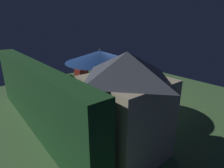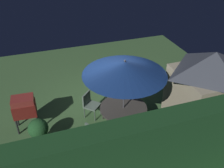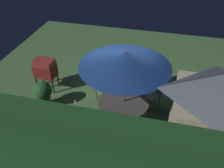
{
  "view_description": "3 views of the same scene",
  "coord_description": "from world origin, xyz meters",
  "px_view_note": "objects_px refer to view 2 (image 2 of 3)",
  "views": [
    {
      "loc": [
        -5.71,
        5.08,
        3.38
      ],
      "look_at": [
        -0.54,
        0.85,
        1.11
      ],
      "focal_mm": 29.91,
      "sensor_mm": 36.0,
      "label": 1
    },
    {
      "loc": [
        1.99,
        6.93,
        5.59
      ],
      "look_at": [
        -0.27,
        0.32,
        1.09
      ],
      "focal_mm": 39.47,
      "sensor_mm": 36.0,
      "label": 2
    },
    {
      "loc": [
        -1.28,
        6.46,
        5.37
      ],
      "look_at": [
        0.09,
        0.93,
        1.08
      ],
      "focal_mm": 38.11,
      "sensor_mm": 36.0,
      "label": 3
    }
  ],
  "objects_px": {
    "chair_far_side": "(90,103)",
    "chair_toward_hedge": "(95,134)",
    "patio_umbrella": "(125,68)",
    "garden_shed": "(207,93)",
    "potted_plant_by_shed": "(39,131)",
    "patio_table": "(123,109)",
    "bbq_grill": "(24,107)",
    "chair_toward_house": "(155,131)",
    "chair_near_shed": "(135,93)"
  },
  "relations": [
    {
      "from": "bbq_grill",
      "to": "chair_far_side",
      "type": "distance_m",
      "value": 2.11
    },
    {
      "from": "potted_plant_by_shed",
      "to": "chair_near_shed",
      "type": "bearing_deg",
      "value": -165.35
    },
    {
      "from": "chair_toward_hedge",
      "to": "potted_plant_by_shed",
      "type": "height_order",
      "value": "potted_plant_by_shed"
    },
    {
      "from": "chair_far_side",
      "to": "chair_toward_hedge",
      "type": "height_order",
      "value": "same"
    },
    {
      "from": "chair_toward_hedge",
      "to": "chair_toward_house",
      "type": "height_order",
      "value": "same"
    },
    {
      "from": "garden_shed",
      "to": "bbq_grill",
      "type": "height_order",
      "value": "garden_shed"
    },
    {
      "from": "patio_table",
      "to": "bbq_grill",
      "type": "distance_m",
      "value": 3.11
    },
    {
      "from": "chair_far_side",
      "to": "potted_plant_by_shed",
      "type": "height_order",
      "value": "potted_plant_by_shed"
    },
    {
      "from": "patio_umbrella",
      "to": "chair_near_shed",
      "type": "xyz_separation_m",
      "value": [
        -0.8,
        -0.92,
        -1.65
      ]
    },
    {
      "from": "chair_toward_hedge",
      "to": "chair_toward_house",
      "type": "distance_m",
      "value": 1.77
    },
    {
      "from": "patio_umbrella",
      "to": "potted_plant_by_shed",
      "type": "height_order",
      "value": "patio_umbrella"
    },
    {
      "from": "garden_shed",
      "to": "chair_toward_house",
      "type": "relative_size",
      "value": 3.02
    },
    {
      "from": "bbq_grill",
      "to": "chair_toward_hedge",
      "type": "height_order",
      "value": "bbq_grill"
    },
    {
      "from": "patio_umbrella",
      "to": "chair_toward_hedge",
      "type": "height_order",
      "value": "patio_umbrella"
    },
    {
      "from": "patio_table",
      "to": "patio_umbrella",
      "type": "relative_size",
      "value": 0.61
    },
    {
      "from": "chair_near_shed",
      "to": "chair_toward_hedge",
      "type": "xyz_separation_m",
      "value": [
        1.93,
        1.53,
        0.0
      ]
    },
    {
      "from": "patio_table",
      "to": "chair_far_side",
      "type": "distance_m",
      "value": 1.24
    },
    {
      "from": "bbq_grill",
      "to": "chair_near_shed",
      "type": "height_order",
      "value": "bbq_grill"
    },
    {
      "from": "chair_toward_house",
      "to": "potted_plant_by_shed",
      "type": "distance_m",
      "value": 3.41
    },
    {
      "from": "garden_shed",
      "to": "chair_near_shed",
      "type": "distance_m",
      "value": 2.51
    },
    {
      "from": "chair_toward_hedge",
      "to": "chair_toward_house",
      "type": "relative_size",
      "value": 1.0
    },
    {
      "from": "patio_table",
      "to": "patio_umbrella",
      "type": "xyz_separation_m",
      "value": [
        0.0,
        0.0,
        1.48
      ]
    },
    {
      "from": "garden_shed",
      "to": "patio_table",
      "type": "xyz_separation_m",
      "value": [
        2.31,
        -0.89,
        -0.69
      ]
    },
    {
      "from": "patio_umbrella",
      "to": "chair_far_side",
      "type": "xyz_separation_m",
      "value": [
        0.89,
        -0.85,
        -1.65
      ]
    },
    {
      "from": "chair_near_shed",
      "to": "patio_table",
      "type": "bearing_deg",
      "value": 48.85
    },
    {
      "from": "garden_shed",
      "to": "patio_umbrella",
      "type": "distance_m",
      "value": 2.6
    },
    {
      "from": "patio_table",
      "to": "bbq_grill",
      "type": "height_order",
      "value": "bbq_grill"
    },
    {
      "from": "chair_near_shed",
      "to": "potted_plant_by_shed",
      "type": "height_order",
      "value": "potted_plant_by_shed"
    },
    {
      "from": "chair_far_side",
      "to": "chair_toward_house",
      "type": "height_order",
      "value": "same"
    },
    {
      "from": "chair_far_side",
      "to": "patio_umbrella",
      "type": "bearing_deg",
      "value": 136.26
    },
    {
      "from": "potted_plant_by_shed",
      "to": "chair_toward_house",
      "type": "bearing_deg",
      "value": 161.31
    },
    {
      "from": "chair_toward_house",
      "to": "potted_plant_by_shed",
      "type": "xyz_separation_m",
      "value": [
        3.23,
        -1.09,
        0.01
      ]
    },
    {
      "from": "bbq_grill",
      "to": "chair_toward_hedge",
      "type": "bearing_deg",
      "value": 140.57
    },
    {
      "from": "chair_near_shed",
      "to": "chair_far_side",
      "type": "distance_m",
      "value": 1.69
    },
    {
      "from": "bbq_grill",
      "to": "chair_near_shed",
      "type": "xyz_separation_m",
      "value": [
        -3.77,
        -0.02,
        -0.33
      ]
    },
    {
      "from": "garden_shed",
      "to": "chair_toward_house",
      "type": "xyz_separation_m",
      "value": [
        1.73,
        0.19,
        -0.87
      ]
    },
    {
      "from": "patio_umbrella",
      "to": "chair_toward_hedge",
      "type": "relative_size",
      "value": 2.75
    },
    {
      "from": "chair_far_side",
      "to": "potted_plant_by_shed",
      "type": "xyz_separation_m",
      "value": [
        1.76,
        0.83,
        0.01
      ]
    },
    {
      "from": "patio_table",
      "to": "chair_far_side",
      "type": "xyz_separation_m",
      "value": [
        0.89,
        -0.85,
        -0.18
      ]
    },
    {
      "from": "garden_shed",
      "to": "chair_far_side",
      "type": "bearing_deg",
      "value": -28.47
    },
    {
      "from": "patio_table",
      "to": "chair_near_shed",
      "type": "bearing_deg",
      "value": -131.15
    },
    {
      "from": "garden_shed",
      "to": "patio_table",
      "type": "relative_size",
      "value": 1.81
    },
    {
      "from": "bbq_grill",
      "to": "potted_plant_by_shed",
      "type": "height_order",
      "value": "bbq_grill"
    },
    {
      "from": "garden_shed",
      "to": "potted_plant_by_shed",
      "type": "xyz_separation_m",
      "value": [
        4.96,
        -0.9,
        -0.85
      ]
    },
    {
      "from": "patio_table",
      "to": "chair_toward_hedge",
      "type": "height_order",
      "value": "chair_toward_hedge"
    },
    {
      "from": "patio_table",
      "to": "chair_far_side",
      "type": "relative_size",
      "value": 1.67
    },
    {
      "from": "patio_umbrella",
      "to": "chair_toward_house",
      "type": "distance_m",
      "value": 2.06
    },
    {
      "from": "patio_umbrella",
      "to": "chair_near_shed",
      "type": "height_order",
      "value": "patio_umbrella"
    },
    {
      "from": "chair_far_side",
      "to": "chair_toward_hedge",
      "type": "bearing_deg",
      "value": 80.89
    },
    {
      "from": "chair_near_shed",
      "to": "chair_far_side",
      "type": "xyz_separation_m",
      "value": [
        1.69,
        0.07,
        0.0
      ]
    }
  ]
}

